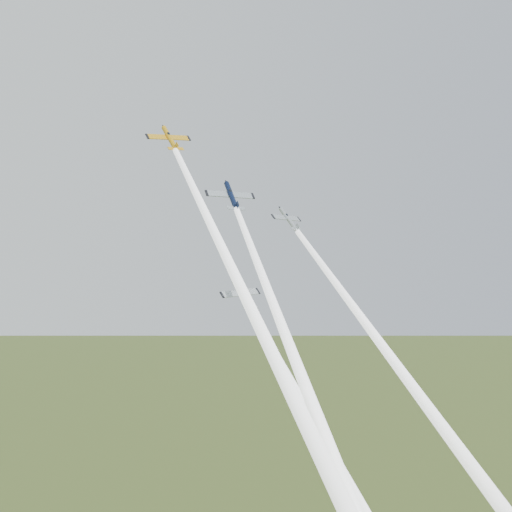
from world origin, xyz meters
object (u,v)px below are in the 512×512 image
Objects in this scene: plane_yellow at (170,138)px; plane_navy at (231,196)px; plane_silver_low at (242,295)px; plane_silver_right at (288,219)px.

plane_navy is at bearing -31.97° from plane_yellow.
plane_yellow is 29.02m from plane_silver_low.
plane_yellow is at bearing 158.53° from plane_silver_right.
plane_silver_low is (-0.37, -5.26, -16.25)m from plane_navy.
plane_silver_right is at bearing 16.80° from plane_navy.
plane_navy is at bearing 73.09° from plane_silver_low.
plane_navy reaches higher than plane_silver_low.
plane_navy reaches higher than plane_silver_right.
plane_silver_right is at bearing 20.78° from plane_silver_low.
plane_yellow reaches higher than plane_silver_low.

